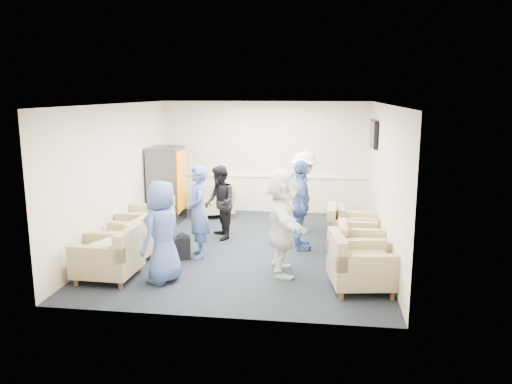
# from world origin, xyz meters

# --- Properties ---
(floor) EXTENTS (6.00, 6.00, 0.00)m
(floor) POSITION_xyz_m (0.00, 0.00, 0.00)
(floor) COLOR black
(floor) RESTS_ON ground
(ceiling) EXTENTS (6.00, 6.00, 0.00)m
(ceiling) POSITION_xyz_m (0.00, 0.00, 2.70)
(ceiling) COLOR silver
(ceiling) RESTS_ON back_wall
(back_wall) EXTENTS (5.00, 0.02, 2.70)m
(back_wall) POSITION_xyz_m (0.00, 3.00, 1.35)
(back_wall) COLOR beige
(back_wall) RESTS_ON floor
(front_wall) EXTENTS (5.00, 0.02, 2.70)m
(front_wall) POSITION_xyz_m (0.00, -3.00, 1.35)
(front_wall) COLOR beige
(front_wall) RESTS_ON floor
(left_wall) EXTENTS (0.02, 6.00, 2.70)m
(left_wall) POSITION_xyz_m (-2.50, 0.00, 1.35)
(left_wall) COLOR beige
(left_wall) RESTS_ON floor
(right_wall) EXTENTS (0.02, 6.00, 2.70)m
(right_wall) POSITION_xyz_m (2.50, 0.00, 1.35)
(right_wall) COLOR beige
(right_wall) RESTS_ON floor
(chair_rail) EXTENTS (4.98, 0.04, 0.06)m
(chair_rail) POSITION_xyz_m (0.00, 2.98, 0.90)
(chair_rail) COLOR white
(chair_rail) RESTS_ON back_wall
(tv) EXTENTS (0.10, 1.00, 0.58)m
(tv) POSITION_xyz_m (2.44, 1.80, 2.05)
(tv) COLOR black
(tv) RESTS_ON right_wall
(armchair_left_near) EXTENTS (0.92, 0.92, 0.71)m
(armchair_left_near) POSITION_xyz_m (-1.87, -1.87, 0.35)
(armchair_left_near) COLOR #9A8863
(armchair_left_near) RESTS_ON floor
(armchair_left_mid) EXTENTS (0.97, 0.97, 0.69)m
(armchair_left_mid) POSITION_xyz_m (-1.95, -1.17, 0.35)
(armchair_left_mid) COLOR #9A8863
(armchair_left_mid) RESTS_ON floor
(armchair_left_far) EXTENTS (0.92, 0.92, 0.73)m
(armchair_left_far) POSITION_xyz_m (-1.95, 0.13, 0.36)
(armchair_left_far) COLOR #9A8863
(armchair_left_far) RESTS_ON floor
(armchair_right_near) EXTENTS (1.04, 1.04, 0.73)m
(armchair_right_near) POSITION_xyz_m (1.95, -1.78, 0.36)
(armchair_right_near) COLOR #9A8863
(armchair_right_near) RESTS_ON floor
(armchair_right_midnear) EXTENTS (0.84, 0.84, 0.66)m
(armchair_right_midnear) POSITION_xyz_m (2.03, -0.90, 0.33)
(armchair_right_midnear) COLOR #9A8863
(armchair_right_midnear) RESTS_ON floor
(armchair_right_midfar) EXTENTS (0.92, 0.92, 0.70)m
(armchair_right_midfar) POSITION_xyz_m (1.89, 0.17, 0.35)
(armchair_right_midfar) COLOR #9A8863
(armchair_right_midfar) RESTS_ON floor
(armchair_right_far) EXTENTS (0.75, 0.75, 0.60)m
(armchair_right_far) POSITION_xyz_m (2.03, 0.73, 0.30)
(armchair_right_far) COLOR #9A8863
(armchair_right_far) RESTS_ON floor
(armchair_corner) EXTENTS (1.17, 1.17, 0.71)m
(armchair_corner) POSITION_xyz_m (-1.16, 2.33, 0.35)
(armchair_corner) COLOR #9A8863
(armchair_corner) RESTS_ON floor
(vending_machine) EXTENTS (0.70, 0.81, 1.72)m
(vending_machine) POSITION_xyz_m (-2.09, 1.73, 0.86)
(vending_machine) COLOR #4C4C53
(vending_machine) RESTS_ON floor
(backpack) EXTENTS (0.34, 0.29, 0.49)m
(backpack) POSITION_xyz_m (-1.04, -0.78, 0.25)
(backpack) COLOR black
(backpack) RESTS_ON floor
(pillow) EXTENTS (0.51, 0.59, 0.15)m
(pillow) POSITION_xyz_m (-1.88, -1.87, 0.54)
(pillow) COLOR silver
(pillow) RESTS_ON armchair_left_near
(person_front_left) EXTENTS (0.74, 0.91, 1.60)m
(person_front_left) POSITION_xyz_m (-1.04, -1.84, 0.80)
(person_front_left) COLOR #41599C
(person_front_left) RESTS_ON floor
(person_mid_left) EXTENTS (0.56, 0.70, 1.65)m
(person_mid_left) POSITION_xyz_m (-0.78, -0.61, 0.83)
(person_mid_left) COLOR #41599C
(person_mid_left) RESTS_ON floor
(person_back_left) EXTENTS (0.81, 0.89, 1.49)m
(person_back_left) POSITION_xyz_m (-0.63, 0.54, 0.74)
(person_back_left) COLOR black
(person_back_left) RESTS_ON floor
(person_back_right) EXTENTS (0.73, 1.16, 1.72)m
(person_back_right) POSITION_xyz_m (1.02, 1.23, 0.86)
(person_back_right) COLOR white
(person_back_right) RESTS_ON floor
(person_mid_right) EXTENTS (0.57, 1.05, 1.69)m
(person_mid_right) POSITION_xyz_m (1.00, 0.08, 0.85)
(person_mid_right) COLOR #41599C
(person_mid_right) RESTS_ON floor
(person_front_right) EXTENTS (0.76, 1.68, 1.75)m
(person_front_right) POSITION_xyz_m (0.77, -1.26, 0.88)
(person_front_right) COLOR white
(person_front_right) RESTS_ON floor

